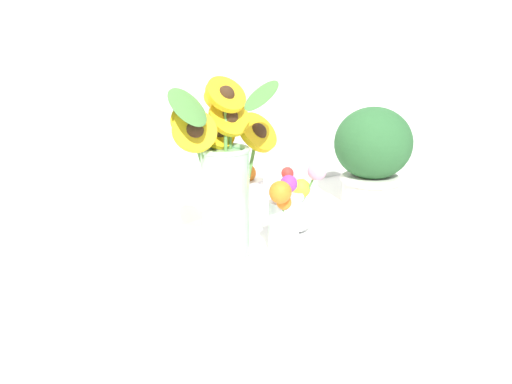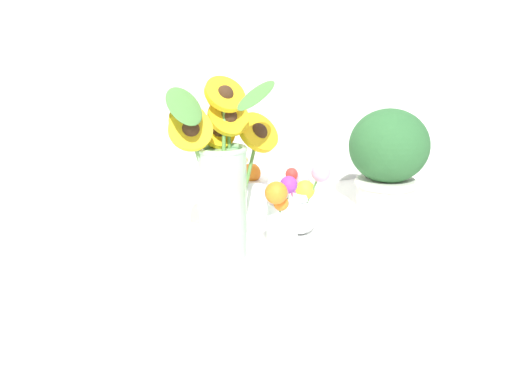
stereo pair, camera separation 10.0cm
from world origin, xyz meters
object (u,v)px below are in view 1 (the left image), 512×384
object	(u,v)px
mason_jar_sunflowers	(224,175)
serving_tray	(256,248)
potted_plant	(372,153)
vase_bulb_right	(298,203)
vase_small_center	(283,215)
vase_small_back	(246,199)

from	to	relation	value
mason_jar_sunflowers	serving_tray	bearing A→B (deg)	3.17
potted_plant	serving_tray	bearing A→B (deg)	-165.76
potted_plant	vase_bulb_right	bearing A→B (deg)	-163.08
mason_jar_sunflowers	vase_small_center	size ratio (longest dim) A/B	2.20
vase_small_back	vase_bulb_right	bearing A→B (deg)	-44.59
mason_jar_sunflowers	vase_small_center	distance (m)	0.14
serving_tray	mason_jar_sunflowers	bearing A→B (deg)	-176.83
serving_tray	potted_plant	xyz separation A→B (m)	(0.44, 0.11, 0.13)
vase_bulb_right	potted_plant	xyz separation A→B (m)	(0.32, 0.10, 0.06)
vase_bulb_right	vase_small_back	size ratio (longest dim) A/B	0.99
serving_tray	potted_plant	bearing A→B (deg)	14.24
vase_bulb_right	vase_small_back	xyz separation A→B (m)	(-0.08, 0.08, 0.00)
vase_small_back	potted_plant	bearing A→B (deg)	2.10
potted_plant	vase_small_center	bearing A→B (deg)	-157.74
mason_jar_sunflowers	potted_plant	distance (m)	0.53
vase_small_back	potted_plant	size ratio (longest dim) A/B	0.63
serving_tray	mason_jar_sunflowers	size ratio (longest dim) A/B	1.17
vase_small_back	vase_small_center	bearing A→B (deg)	-93.21
mason_jar_sunflowers	vase_small_back	xyz separation A→B (m)	(0.11, 0.10, -0.09)
potted_plant	vase_small_back	bearing A→B (deg)	-177.90
vase_small_center	vase_small_back	distance (m)	0.15
vase_bulb_right	potted_plant	world-z (taller)	potted_plant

